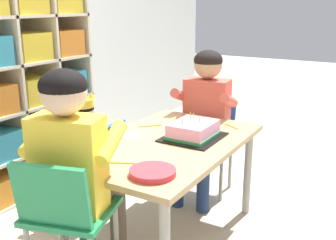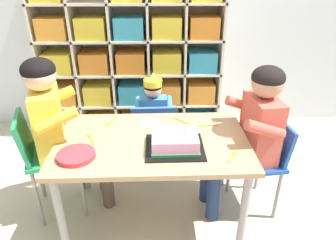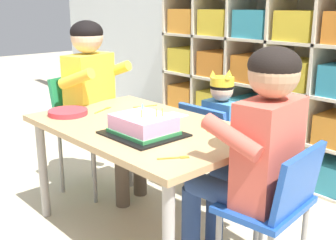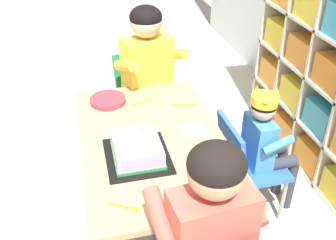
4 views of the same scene
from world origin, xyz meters
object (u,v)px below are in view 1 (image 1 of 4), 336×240
Objects in this scene: birthday_cake_on_tray at (193,131)px; adult_helper_seated at (76,158)px; classroom_chair_blue at (95,163)px; fork_near_cake_tray at (122,163)px; fork_at_table_front_edge at (230,126)px; paper_plate_stack at (153,172)px; guest_at_table_side at (204,109)px; fork_by_napkin at (99,149)px; classroom_chair_guest_side at (208,135)px; activity_table at (166,153)px; classroom_chair_adult_side at (66,214)px; child_with_crown at (80,140)px; fork_beside_plate_stack at (151,126)px; fork_near_child_seat at (174,121)px.

adult_helper_seated is at bearing 162.89° from birthday_cake_on_tray.
fork_near_cake_tray is at bearing 52.30° from classroom_chair_blue.
paper_plate_stack is at bearing -59.71° from fork_at_table_front_edge.
guest_at_table_side reaches higher than fork_by_napkin.
classroom_chair_guest_side is 1.11m from fork_near_cake_tray.
fork_by_napkin is at bearing 139.66° from activity_table.
classroom_chair_adult_side is (-0.69, 0.09, -0.07)m from activity_table.
fork_at_table_front_edge is at bearing -1.27° from paper_plate_stack.
guest_at_table_side reaches higher than classroom_chair_adult_side.
child_with_crown reaches higher than fork_beside_plate_stack.
adult_helper_seated reaches higher than fork_by_napkin.
classroom_chair_blue is 0.87m from fork_at_table_front_edge.
guest_at_table_side is at bearing 150.62° from fork_near_child_seat.
adult_helper_seated reaches higher than classroom_chair_adult_side.
activity_table is at bearing 94.35° from fork_beside_plate_stack.
fork_near_child_seat is (0.78, 0.34, -0.01)m from paper_plate_stack.
child_with_crown is 5.62× the size of fork_by_napkin.
classroom_chair_blue is at bearing 120.21° from fork_near_cake_tray.
paper_plate_stack is at bearing -156.92° from activity_table.
birthday_cake_on_tray reaches higher than fork_near_cake_tray.
fork_near_child_seat is 0.65m from fork_by_napkin.
guest_at_table_side is at bearing -106.94° from classroom_chair_adult_side.
paper_plate_stack is at bearing -83.43° from classroom_chair_guest_side.
guest_at_table_side is 7.18× the size of fork_by_napkin.
fork_near_child_seat is 1.14× the size of fork_beside_plate_stack.
guest_at_table_side is 0.91m from fork_by_napkin.
adult_helper_seated is at bearing -98.51° from guest_at_table_side.
fork_near_cake_tray is 0.84m from fork_at_table_front_edge.
fork_beside_plate_stack is at bearing 121.83° from classroom_chair_blue.
classroom_chair_guest_side reaches higher than activity_table.
fork_by_napkin is (0.30, 0.12, -0.07)m from adult_helper_seated.
classroom_chair_guest_side is (0.72, -0.55, -0.08)m from child_with_crown.
fork_at_table_front_edge is at bearing -23.76° from activity_table.
child_with_crown is 0.75m from birthday_cake_on_tray.
fork_by_napkin is (-1.00, 0.16, 0.18)m from classroom_chair_guest_side.
classroom_chair_guest_side reaches higher than fork_near_cake_tray.
activity_table is at bearing 23.08° from paper_plate_stack.
guest_at_table_side is 7.30× the size of fork_near_cake_tray.
fork_beside_plate_stack is (0.77, 0.11, -0.07)m from adult_helper_seated.
fork_by_napkin is (-0.28, -0.40, 0.11)m from child_with_crown.
activity_table is 0.63m from guest_at_table_side.
fork_beside_plate_stack is at bearing 86.79° from fork_near_cake_tray.
classroom_chair_blue reaches higher than fork_beside_plate_stack.
adult_helper_seated is 1.05× the size of guest_at_table_side.
adult_helper_seated is 1.64× the size of classroom_chair_guest_side.
fork_at_table_front_edge is (0.44, -0.83, 0.11)m from child_with_crown.
fork_near_cake_tray is at bearing -73.28° from fork_at_table_front_edge.
paper_plate_stack is 1.81× the size of fork_at_table_front_edge.
fork_near_cake_tray is (-0.09, -0.22, -0.00)m from fork_by_napkin.
birthday_cake_on_tray is (0.12, -0.62, 0.28)m from classroom_chair_blue.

